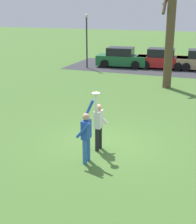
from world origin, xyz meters
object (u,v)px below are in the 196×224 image
person_defender (86,134)px  bare_tree_tall (170,35)px  frisbee_disc (96,93)px  parked_car_red (162,59)px  parked_car_green (122,58)px  lamppost_by_lot (87,36)px  person_catcher (99,123)px

person_defender → bare_tree_tall: bare_tree_tall is taller
frisbee_disc → parked_car_red: bearing=92.5°
parked_car_green → lamppost_by_lot: size_ratio=1.00×
parked_car_green → lamppost_by_lot: lamppost_by_lot is taller
person_defender → lamppost_by_lot: bearing=23.9°
person_catcher → parked_car_red: bearing=-176.0°
parked_car_green → lamppost_by_lot: (-2.46, -1.61, 1.86)m
bare_tree_tall → person_defender: bearing=-93.7°
parked_car_red → lamppost_by_lot: 6.40m
parked_car_green → parked_car_red: bearing=3.2°
frisbee_disc → parked_car_green: size_ratio=0.06×
parked_car_green → frisbee_disc: bearing=-81.5°
person_catcher → frisbee_disc: size_ratio=7.69×
parked_car_red → frisbee_disc: bearing=-92.8°
person_catcher → person_defender: bearing=-0.0°
bare_tree_tall → frisbee_disc: bearing=-93.9°
person_catcher → person_defender: person_catcher is taller
person_defender → lamppost_by_lot: (-6.48, 15.59, 1.60)m
person_defender → person_catcher: bearing=0.0°
lamppost_by_lot → frisbee_disc: bearing=-66.3°
lamppost_by_lot → person_catcher: bearing=-65.9°
person_catcher → lamppost_by_lot: size_ratio=0.49×
parked_car_green → person_catcher: bearing=-81.3°
person_catcher → frisbee_disc: (-0.01, -0.22, 1.11)m
frisbee_disc → lamppost_by_lot: size_ratio=0.06×
person_defender → lamppost_by_lot: 16.96m
person_defender → frisbee_disc: size_ratio=7.53×
person_defender → parked_car_green: 17.66m
frisbee_disc → parked_car_green: bearing=103.8°
frisbee_disc → parked_car_red: 16.96m
frisbee_disc → parked_car_green: (-4.04, 16.39, -1.37)m
person_defender → frisbee_disc: (0.02, 0.81, 1.11)m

